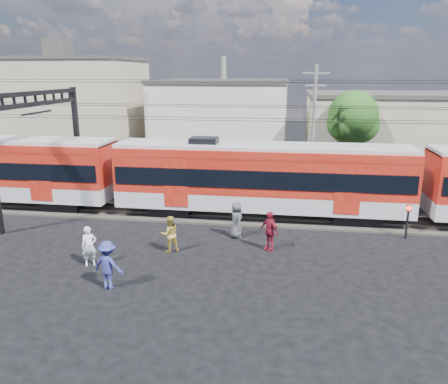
{
  "coord_description": "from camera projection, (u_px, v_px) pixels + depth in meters",
  "views": [
    {
      "loc": [
        4.37,
        -15.49,
        7.93
      ],
      "look_at": [
        1.32,
        5.0,
        2.25
      ],
      "focal_mm": 35.0,
      "sensor_mm": 36.0,
      "label": 1
    }
  ],
  "objects": [
    {
      "name": "ground",
      "position": [
        173.0,
        277.0,
        17.5
      ],
      "size": [
        120.0,
        120.0,
        0.0
      ],
      "primitive_type": "plane",
      "color": "black",
      "rests_on": "ground"
    },
    {
      "name": "track_bed",
      "position": [
        209.0,
        214.0,
        25.11
      ],
      "size": [
        70.0,
        3.4,
        0.12
      ],
      "primitive_type": "cube",
      "color": "#2D2823",
      "rests_on": "ground"
    },
    {
      "name": "rail_near",
      "position": [
        207.0,
        216.0,
        24.36
      ],
      "size": [
        70.0,
        0.12,
        0.12
      ],
      "primitive_type": "cube",
      "color": "#59544C",
      "rests_on": "track_bed"
    },
    {
      "name": "rail_far",
      "position": [
        211.0,
        208.0,
        25.8
      ],
      "size": [
        70.0,
        0.12,
        0.12
      ],
      "primitive_type": "cube",
      "color": "#59544C",
      "rests_on": "track_bed"
    },
    {
      "name": "commuter_train",
      "position": [
        265.0,
        176.0,
        24.04
      ],
      "size": [
        50.3,
        3.08,
        4.17
      ],
      "color": "black",
      "rests_on": "ground"
    },
    {
      "name": "catenary",
      "position": [
        60.0,
        123.0,
        25.0
      ],
      "size": [
        70.0,
        9.3,
        7.52
      ],
      "color": "black",
      "rests_on": "ground"
    },
    {
      "name": "building_west",
      "position": [
        64.0,
        108.0,
        41.58
      ],
      "size": [
        14.28,
        10.2,
        9.3
      ],
      "color": "tan",
      "rests_on": "ground"
    },
    {
      "name": "building_midwest",
      "position": [
        224.0,
        118.0,
        42.57
      ],
      "size": [
        12.24,
        12.24,
        7.3
      ],
      "color": "beige",
      "rests_on": "ground"
    },
    {
      "name": "building_mideast",
      "position": [
        402.0,
        130.0,
        37.56
      ],
      "size": [
        16.32,
        10.2,
        6.3
      ],
      "color": "tan",
      "rests_on": "ground"
    },
    {
      "name": "utility_pole_mid",
      "position": [
        313.0,
        124.0,
        29.75
      ],
      "size": [
        1.8,
        0.24,
        8.5
      ],
      "color": "slate",
      "rests_on": "ground"
    },
    {
      "name": "tree_near",
      "position": [
        355.0,
        118.0,
        32.22
      ],
      "size": [
        3.82,
        3.64,
        6.72
      ],
      "color": "#382619",
      "rests_on": "ground"
    },
    {
      "name": "pedestrian_a",
      "position": [
        89.0,
        246.0,
        18.4
      ],
      "size": [
        0.75,
        0.67,
        1.71
      ],
      "primitive_type": "imported",
      "rotation": [
        0.0,
        0.0,
        0.52
      ],
      "color": "silver",
      "rests_on": "ground"
    },
    {
      "name": "pedestrian_b",
      "position": [
        170.0,
        234.0,
        19.81
      ],
      "size": [
        1.04,
        0.97,
        1.7
      ],
      "primitive_type": "imported",
      "rotation": [
        0.0,
        0.0,
        3.66
      ],
      "color": "#B49638",
      "rests_on": "ground"
    },
    {
      "name": "pedestrian_c",
      "position": [
        108.0,
        265.0,
        16.37
      ],
      "size": [
        1.36,
        0.97,
        1.9
      ],
      "primitive_type": "imported",
      "rotation": [
        0.0,
        0.0,
        2.91
      ],
      "color": "navy",
      "rests_on": "ground"
    },
    {
      "name": "pedestrian_d",
      "position": [
        269.0,
        231.0,
        19.97
      ],
      "size": [
        1.1,
        1.09,
        1.86
      ],
      "primitive_type": "imported",
      "rotation": [
        0.0,
        0.0,
        -0.77
      ],
      "color": "maroon",
      "rests_on": "ground"
    },
    {
      "name": "pedestrian_e",
      "position": [
        236.0,
        220.0,
        21.5
      ],
      "size": [
        0.94,
        1.06,
        1.82
      ],
      "primitive_type": "imported",
      "rotation": [
        0.0,
        0.0,
        2.09
      ],
      "color": "#454549",
      "rests_on": "ground"
    },
    {
      "name": "crossing_signal",
      "position": [
        408.0,
        215.0,
        21.26
      ],
      "size": [
        0.25,
        0.25,
        1.74
      ],
      "color": "black",
      "rests_on": "ground"
    }
  ]
}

